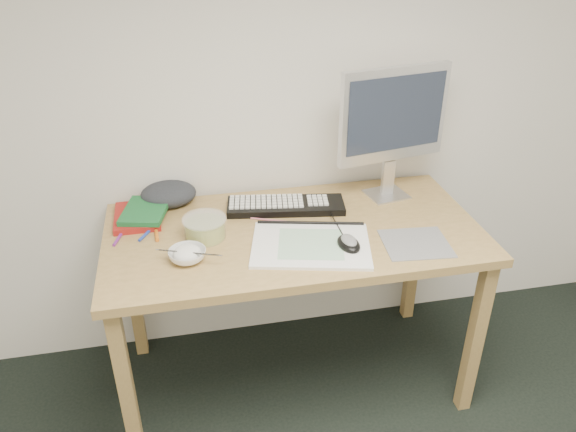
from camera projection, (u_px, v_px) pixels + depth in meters
The scene contains 18 objects.
desk at pixel (294, 248), 2.14m from camera, with size 1.40×0.70×0.75m.
mousepad at pixel (416, 243), 2.01m from camera, with size 0.23×0.21×0.00m, color slate.
sketchpad at pixel (311, 245), 2.00m from camera, with size 0.42×0.30×0.01m, color silver.
keyboard at pixel (286, 206), 2.24m from camera, with size 0.46×0.15×0.03m, color black.
monitor at pixel (394, 118), 2.19m from camera, with size 0.46×0.17×0.54m.
mouse at pixel (349, 241), 1.97m from camera, with size 0.07×0.12×0.04m, color black.
rice_bowl at pixel (187, 255), 1.91m from camera, with size 0.13×0.13×0.04m, color white.
chopsticks at pixel (189, 253), 1.88m from camera, with size 0.02×0.02×0.22m, color #BBBBBD.
fruit_tub at pixel (205, 228), 2.04m from camera, with size 0.16×0.16×0.08m, color gold.
book_red at pixel (138, 216), 2.17m from camera, with size 0.17×0.23×0.02m, color maroon.
book_green at pixel (145, 211), 2.16m from camera, with size 0.16×0.22×0.02m, color #175D2B.
cloth_lump at pixel (168, 194), 2.27m from camera, with size 0.19×0.16×0.08m, color #23242A.
pencil_pink at pixel (273, 220), 2.16m from camera, with size 0.01×0.01×0.18m, color #D3697B.
pencil_tan at pixel (287, 227), 2.11m from camera, with size 0.01×0.01×0.16m, color tan.
pencil_black at pixel (321, 215), 2.20m from camera, with size 0.01×0.01×0.17m, color black.
marker_blue at pixel (148, 232), 2.07m from camera, with size 0.01×0.01×0.12m, color #203CB0.
marker_orange at pixel (156, 231), 2.08m from camera, with size 0.01×0.01×0.14m, color orange.
marker_purple at pixel (120, 236), 2.05m from camera, with size 0.01×0.01×0.12m, color #6E2381.
Camera 1 is at (-0.56, -0.34, 1.82)m, focal length 35.00 mm.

